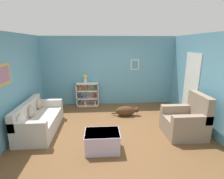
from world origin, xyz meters
name	(u,v)px	position (x,y,z in m)	size (l,w,h in m)	color
ground_plane	(113,129)	(0.00, 0.00, 0.00)	(14.00, 14.00, 0.00)	brown
wall_back	(109,71)	(0.00, 2.25, 1.30)	(5.60, 0.13, 2.60)	#609EB7
wall_left	(12,86)	(-2.55, 0.00, 1.30)	(0.13, 5.00, 2.60)	#609EB7
wall_right	(207,83)	(2.55, 0.02, 1.29)	(0.16, 5.00, 2.60)	#609EB7
couch	(38,120)	(-2.02, 0.07, 0.30)	(0.83, 1.78, 0.81)	beige
bookshelf	(88,94)	(-0.83, 2.05, 0.44)	(0.85, 0.30, 0.89)	silver
recliner_chair	(186,121)	(1.87, -0.40, 0.37)	(0.95, 0.92, 1.10)	gray
coffee_table	(102,141)	(-0.31, -0.96, 0.23)	(0.77, 0.55, 0.44)	#BCB2D1
dog	(126,111)	(0.51, 0.93, 0.17)	(0.93, 0.30, 0.33)	#472D19
vase	(85,78)	(-0.90, 2.03, 1.07)	(0.14, 0.14, 0.32)	silver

